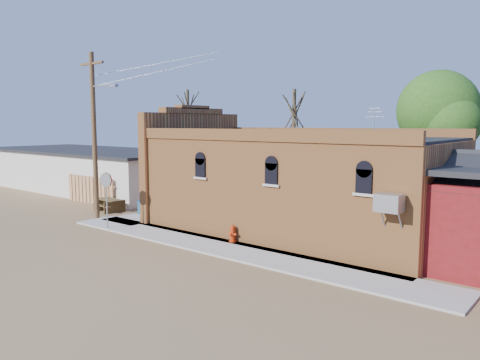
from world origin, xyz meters
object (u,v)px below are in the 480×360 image
Objects in this scene: brick_bar at (290,183)px; utility_pole at (95,132)px; picnic_table at (110,203)px; fire_hydrant at (233,234)px; stop_sign at (106,185)px; trash_barrel at (142,207)px.

brick_bar is 1.82× the size of utility_pole.
picnic_table is at bearing 127.94° from utility_pole.
fire_hydrant is 10.63m from picnic_table.
stop_sign is at bearing -142.58° from brick_bar.
stop_sign is (2.61, -1.20, -2.56)m from utility_pole.
picnic_table is at bearing -167.02° from trash_barrel.
utility_pole is at bearing -113.32° from trash_barrel.
utility_pole is at bearing 167.26° from fire_hydrant.
utility_pole is 4.68× the size of picnic_table.
stop_sign is 4.22m from trash_barrel.
brick_bar is at bearing 48.99° from stop_sign.
utility_pole reaches higher than stop_sign.
brick_bar reaches higher than trash_barrel.
brick_bar is 5.90× the size of stop_sign.
trash_barrel is at bearing 18.50° from picnic_table.
fire_hydrant reaches higher than picnic_table.
utility_pole is 11.91× the size of trash_barrel.
fire_hydrant is at bearing 3.70° from utility_pole.
stop_sign is 1.45× the size of picnic_table.
trash_barrel is (-1.63, 3.48, -1.76)m from stop_sign.
trash_barrel is (0.98, 2.28, -4.31)m from utility_pole.
picnic_table is (-11.14, -2.56, -1.85)m from brick_bar.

